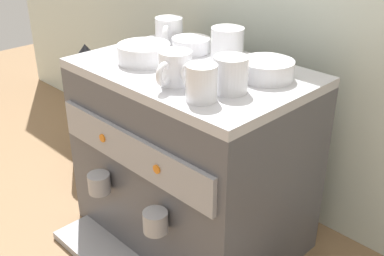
{
  "coord_description": "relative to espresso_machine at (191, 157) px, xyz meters",
  "views": [
    {
      "loc": [
        0.76,
        -0.74,
        0.85
      ],
      "look_at": [
        0.0,
        0.0,
        0.32
      ],
      "focal_mm": 44.1,
      "sensor_mm": 36.0,
      "label": 1
    }
  ],
  "objects": [
    {
      "name": "ground_plane",
      "position": [
        0.0,
        0.0,
        -0.24
      ],
      "size": [
        4.0,
        4.0,
        0.0
      ],
      "primitive_type": "plane",
      "color": "brown"
    },
    {
      "name": "ceramic_bowl_2",
      "position": [
        0.17,
        0.07,
        0.26
      ],
      "size": [
        0.12,
        0.12,
        0.04
      ],
      "color": "white",
      "rests_on": "espresso_machine"
    },
    {
      "name": "ceramic_cup_4",
      "position": [
        0.15,
        -0.12,
        0.28
      ],
      "size": [
        0.1,
        0.06,
        0.07
      ],
      "color": "white",
      "rests_on": "espresso_machine"
    },
    {
      "name": "coffee_grinder",
      "position": [
        -0.51,
        0.03,
        -0.04
      ],
      "size": [
        0.16,
        0.16,
        0.43
      ],
      "color": "#939399",
      "rests_on": "ground_plane"
    },
    {
      "name": "ceramic_cup_2",
      "position": [
        0.05,
        -0.1,
        0.28
      ],
      "size": [
        0.07,
        0.11,
        0.07
      ],
      "color": "white",
      "rests_on": "espresso_machine"
    },
    {
      "name": "ceramic_cup_0",
      "position": [
        0.02,
        0.11,
        0.28
      ],
      "size": [
        0.08,
        0.12,
        0.08
      ],
      "color": "white",
      "rests_on": "espresso_machine"
    },
    {
      "name": "ceramic_cup_3",
      "position": [
        0.16,
        -0.04,
        0.28
      ],
      "size": [
        0.07,
        0.11,
        0.07
      ],
      "color": "white",
      "rests_on": "espresso_machine"
    },
    {
      "name": "ceramic_bowl_1",
      "position": [
        -0.11,
        -0.05,
        0.26
      ],
      "size": [
        0.13,
        0.13,
        0.04
      ],
      "color": "white",
      "rests_on": "espresso_machine"
    },
    {
      "name": "ceramic_bowl_0",
      "position": [
        -0.09,
        0.09,
        0.26
      ],
      "size": [
        0.1,
        0.1,
        0.04
      ],
      "color": "white",
      "rests_on": "espresso_machine"
    },
    {
      "name": "ceramic_cup_1",
      "position": [
        -0.19,
        0.1,
        0.28
      ],
      "size": [
        0.09,
        0.1,
        0.07
      ],
      "color": "white",
      "rests_on": "espresso_machine"
    },
    {
      "name": "tiled_backsplash_wall",
      "position": [
        0.0,
        0.3,
        0.29
      ],
      "size": [
        2.8,
        0.03,
        1.05
      ],
      "primitive_type": "cube",
      "color": "silver",
      "rests_on": "ground_plane"
    },
    {
      "name": "espresso_machine",
      "position": [
        0.0,
        0.0,
        0.0
      ],
      "size": [
        0.56,
        0.49,
        0.48
      ],
      "color": "#4C4C51",
      "rests_on": "ground_plane"
    }
  ]
}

